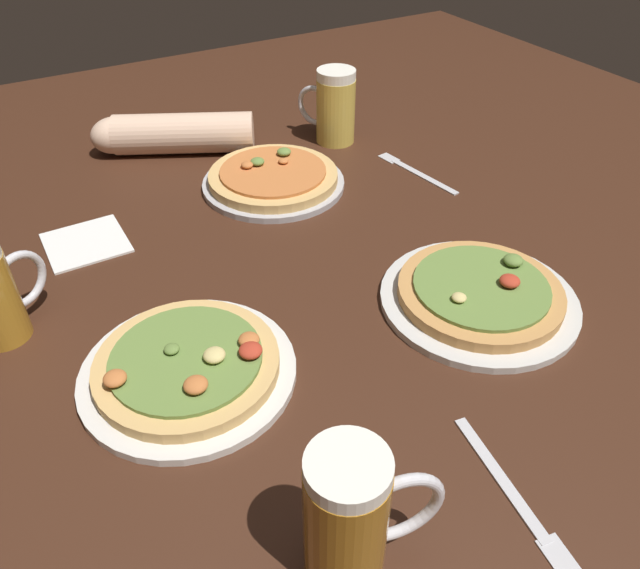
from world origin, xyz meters
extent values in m
cube|color=#3D2114|center=(0.00, 0.00, -0.01)|extent=(2.40, 2.40, 0.03)
cylinder|color=silver|center=(0.20, -0.14, 0.01)|extent=(0.30, 0.30, 0.01)
cylinder|color=tan|center=(0.20, -0.14, 0.02)|extent=(0.25, 0.25, 0.02)
cylinder|color=olive|center=(0.20, -0.14, 0.03)|extent=(0.20, 0.20, 0.01)
ellipsoid|color=#DBC67A|center=(0.14, -0.15, 0.04)|extent=(0.02, 0.02, 0.01)
ellipsoid|color=#B73823|center=(0.23, -0.16, 0.04)|extent=(0.03, 0.03, 0.02)
ellipsoid|color=olive|center=(0.27, -0.12, 0.04)|extent=(0.03, 0.03, 0.02)
cylinder|color=#B2B2B7|center=(0.09, 0.34, 0.01)|extent=(0.28, 0.28, 0.01)
cylinder|color=tan|center=(0.09, 0.34, 0.02)|extent=(0.25, 0.25, 0.02)
cylinder|color=#C67038|center=(0.09, 0.34, 0.03)|extent=(0.21, 0.21, 0.01)
ellipsoid|color=olive|center=(0.07, 0.37, 0.04)|extent=(0.03, 0.03, 0.01)
ellipsoid|color=olive|center=(0.14, 0.38, 0.04)|extent=(0.03, 0.03, 0.01)
ellipsoid|color=#C67038|center=(0.05, 0.37, 0.04)|extent=(0.02, 0.02, 0.01)
ellipsoid|color=#C67038|center=(0.12, 0.35, 0.04)|extent=(0.02, 0.02, 0.01)
cylinder|color=silver|center=(-0.23, -0.06, 0.01)|extent=(0.28, 0.28, 0.01)
cylinder|color=tan|center=(-0.23, -0.06, 0.02)|extent=(0.24, 0.24, 0.02)
cylinder|color=olive|center=(-0.23, -0.06, 0.03)|extent=(0.20, 0.20, 0.01)
ellipsoid|color=#C67038|center=(-0.15, -0.08, 0.04)|extent=(0.03, 0.03, 0.01)
ellipsoid|color=olive|center=(-0.25, -0.04, 0.04)|extent=(0.02, 0.02, 0.01)
ellipsoid|color=#B73823|center=(-0.16, -0.10, 0.04)|extent=(0.03, 0.03, 0.02)
ellipsoid|color=#DBC67A|center=(-0.20, -0.08, 0.04)|extent=(0.03, 0.03, 0.01)
ellipsoid|color=#C67038|center=(-0.24, -0.12, 0.04)|extent=(0.03, 0.03, 0.02)
ellipsoid|color=#C67038|center=(-0.32, -0.06, 0.04)|extent=(0.03, 0.03, 0.01)
cylinder|color=#9E6619|center=(-0.19, -0.38, 0.08)|extent=(0.08, 0.08, 0.15)
cylinder|color=white|center=(-0.19, -0.38, 0.16)|extent=(0.08, 0.08, 0.02)
torus|color=silver|center=(-0.14, -0.39, 0.08)|extent=(0.10, 0.03, 0.10)
cylinder|color=gold|center=(0.30, 0.46, 0.07)|extent=(0.08, 0.08, 0.14)
cylinder|color=white|center=(0.30, 0.46, 0.15)|extent=(0.08, 0.08, 0.02)
torus|color=silver|center=(0.28, 0.50, 0.07)|extent=(0.05, 0.09, 0.09)
torus|color=silver|center=(-0.39, 0.17, 0.07)|extent=(0.08, 0.06, 0.09)
cube|color=white|center=(-0.28, 0.32, 0.00)|extent=(0.13, 0.13, 0.01)
cube|color=silver|center=(0.37, 0.22, 0.00)|extent=(0.04, 0.18, 0.01)
cube|color=silver|center=(0.36, 0.32, 0.00)|extent=(0.03, 0.05, 0.00)
cube|color=silver|center=(0.01, -0.38, 0.00)|extent=(0.04, 0.17, 0.01)
cube|color=silver|center=(0.00, -0.48, 0.00)|extent=(0.03, 0.05, 0.00)
cylinder|color=beige|center=(-0.01, 0.57, 0.04)|extent=(0.30, 0.21, 0.08)
ellipsoid|color=beige|center=(-0.14, 0.64, 0.04)|extent=(0.10, 0.08, 0.08)
camera|label=1|loc=(-0.36, -0.63, 0.59)|focal=34.09mm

